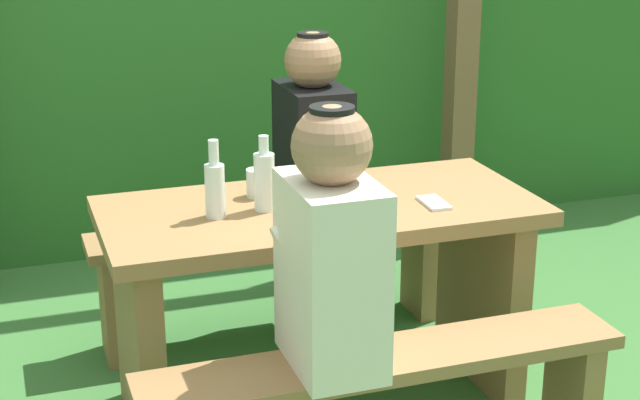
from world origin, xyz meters
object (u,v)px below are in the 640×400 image
object	(u,v)px
drinking_glass	(257,183)
bottle_left	(265,180)
bench_far	(273,256)
cell_phone	(434,203)
person_black_coat	(313,136)
bottle_right	(215,187)
picnic_table	(320,270)
bench_near	(384,396)
person_white_shirt	(331,249)

from	to	relation	value
drinking_glass	bottle_left	world-z (taller)	bottle_left
bench_far	cell_phone	size ratio (longest dim) A/B	10.00
person_black_coat	cell_phone	distance (m)	0.71
bench_far	person_black_coat	bearing A→B (deg)	-1.16
bottle_right	bench_far	bearing A→B (deg)	59.13
picnic_table	bottle_right	distance (m)	0.47
bench_near	bottle_right	world-z (taller)	bottle_right
picnic_table	cell_phone	world-z (taller)	cell_phone
bottle_left	bench_near	bearing A→B (deg)	-71.81
drinking_glass	person_white_shirt	bearing A→B (deg)	-89.16
cell_phone	person_black_coat	bearing A→B (deg)	106.76
person_black_coat	bench_near	bearing A→B (deg)	-98.31
bench_far	person_white_shirt	size ratio (longest dim) A/B	1.95
person_black_coat	bottle_right	bearing A→B (deg)	-131.56
bottle_left	bottle_right	world-z (taller)	bottle_right
bench_near	bottle_right	distance (m)	0.81
drinking_glass	person_black_coat	bearing A→B (deg)	51.59
bench_far	picnic_table	bearing A→B (deg)	-90.00
bench_near	person_white_shirt	xyz separation A→B (m)	(-0.16, 0.00, 0.46)
bench_far	bottle_right	size ratio (longest dim) A/B	5.71
bench_far	person_black_coat	world-z (taller)	person_black_coat
picnic_table	bench_near	bearing A→B (deg)	-90.00
person_white_shirt	bottle_right	xyz separation A→B (m)	(-0.18, 0.54, 0.03)
bench_far	person_white_shirt	xyz separation A→B (m)	(-0.16, -1.12, 0.46)
picnic_table	bottle_right	xyz separation A→B (m)	(-0.34, -0.01, 0.33)
bottle_left	cell_phone	world-z (taller)	bottle_left
person_black_coat	bottle_left	world-z (taller)	person_black_coat
bench_far	cell_phone	xyz separation A→B (m)	(0.34, -0.68, 0.40)
drinking_glass	bottle_left	distance (m)	0.15
person_black_coat	cell_phone	world-z (taller)	person_black_coat
bench_far	bottle_left	bearing A→B (deg)	-108.02
bench_far	drinking_glass	xyz separation A→B (m)	(-0.17, -0.42, 0.44)
bottle_left	bottle_right	bearing A→B (deg)	-175.73
bottle_right	picnic_table	bearing A→B (deg)	2.49
picnic_table	drinking_glass	bearing A→B (deg)	140.98
picnic_table	bottle_right	world-z (taller)	bottle_right
person_black_coat	person_white_shirt	bearing A→B (deg)	-106.15
person_white_shirt	bench_near	bearing A→B (deg)	-1.19
bench_near	person_black_coat	world-z (taller)	person_black_coat
person_black_coat	drinking_glass	size ratio (longest dim) A/B	7.77
bench_near	bench_far	bearing A→B (deg)	90.00
person_black_coat	bottle_right	xyz separation A→B (m)	(-0.51, -0.57, 0.03)
person_white_shirt	bottle_left	size ratio (longest dim) A/B	2.98
cell_phone	person_white_shirt	bearing A→B (deg)	-137.16
bottle_right	cell_phone	size ratio (longest dim) A/B	1.75
person_white_shirt	cell_phone	world-z (taller)	person_white_shirt
person_black_coat	bottle_left	size ratio (longest dim) A/B	2.98
bench_far	bottle_right	distance (m)	0.83
bench_far	bottle_right	xyz separation A→B (m)	(-0.34, -0.58, 0.49)
bench_near	bottle_left	xyz separation A→B (m)	(-0.18, 0.56, 0.49)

